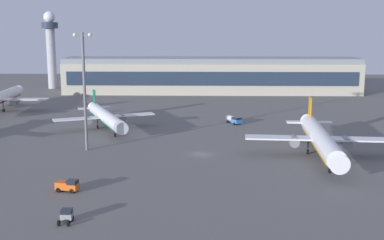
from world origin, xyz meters
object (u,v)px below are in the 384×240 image
Objects in this scene: airplane_near_gate at (105,117)px; fuel_truck at (234,119)px; control_tower at (51,44)px; apron_light_west at (84,85)px; baggage_tractor at (68,185)px; pushback_tug at (67,215)px; airplane_mid_apron at (320,139)px.

fuel_truck is (39.04, 9.42, -2.43)m from airplane_near_gate.
apron_light_west is (47.25, -125.78, -5.68)m from control_tower.
baggage_tractor is 0.15× the size of apron_light_west.
apron_light_west reaches higher than pushback_tug.
airplane_near_gate is at bearing -165.55° from baggage_tractor.
baggage_tractor reaches higher than pushback_tug.
apron_light_west is at bearing 100.55° from pushback_tug.
pushback_tug is 0.11× the size of apron_light_west.
airplane_near_gate is 71.62m from pushback_tug.
pushback_tug is (8.10, -71.11, -2.73)m from airplane_near_gate.
baggage_tractor is (-34.75, -66.18, -0.19)m from fuel_truck.
fuel_truck is (85.86, -90.67, -20.63)m from control_tower.
fuel_truck is at bearing 162.42° from baggage_tractor.
airplane_near_gate is 5.74× the size of fuel_truck.
airplane_mid_apron is 14.56× the size of pushback_tug.
airplane_mid_apron reaches higher than airplane_near_gate.
airplane_near_gate reaches higher than pushback_tug.
control_tower is at bearing -151.83° from baggage_tractor.
fuel_truck is at bearing -46.56° from control_tower.
airplane_mid_apron is at bearing 126.69° from baggage_tractor.
pushback_tug is at bearing 24.98° from baggage_tractor.
control_tower reaches higher than airplane_near_gate.
airplane_near_gate is at bearing -18.81° from fuel_truck.
baggage_tractor is (-3.81, 14.36, 0.11)m from pushback_tug.
apron_light_west reaches higher than baggage_tractor.
baggage_tractor is at bearing 29.92° from fuel_truck.
control_tower is 166.28m from baggage_tractor.
control_tower is at bearing -78.94° from fuel_truck.
airplane_mid_apron is 57.83m from apron_light_west.
baggage_tractor is 34.78m from apron_light_west.
fuel_truck reaches higher than baggage_tractor.
airplane_near_gate is at bearing -24.26° from airplane_mid_apron.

